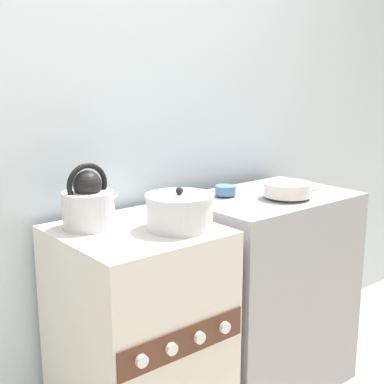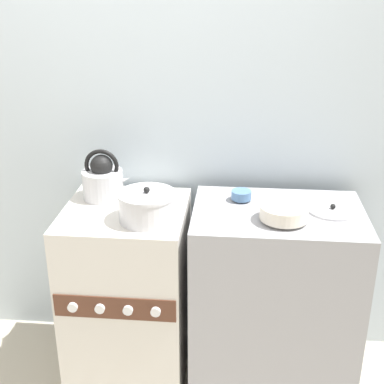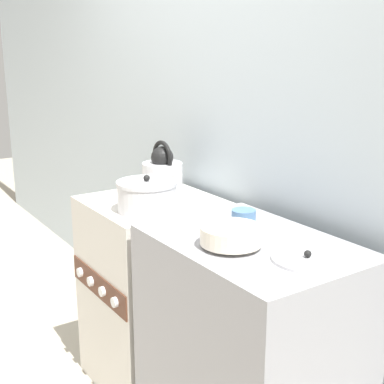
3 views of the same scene
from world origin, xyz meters
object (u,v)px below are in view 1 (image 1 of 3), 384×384
stove (139,340)px  cooking_pot (180,211)px  kettle (89,203)px  enamel_bowl (287,189)px  small_ceramic_bowl (225,190)px  loose_pot_lid (298,186)px

stove → cooking_pot: size_ratio=3.54×
kettle → enamel_bowl: bearing=-15.9°
enamel_bowl → kettle: bearing=164.1°
stove → small_ceramic_bowl: small_ceramic_bowl is taller
small_ceramic_bowl → stove: bearing=-170.7°
small_ceramic_bowl → loose_pot_lid: bearing=-10.7°
stove → small_ceramic_bowl: 0.74m
stove → enamel_bowl: 0.89m
kettle → cooking_pot: 0.34m
cooking_pot → loose_pot_lid: 0.82m
enamel_bowl → small_ceramic_bowl: bearing=132.0°
stove → loose_pot_lid: loose_pot_lid is taller
cooking_pot → enamel_bowl: 0.59m
stove → loose_pot_lid: bearing=0.7°
kettle → loose_pot_lid: size_ratio=1.10×
cooking_pot → enamel_bowl: size_ratio=1.24×
loose_pot_lid → cooking_pot: bearing=-172.2°
stove → cooking_pot: cooking_pot is taller
stove → enamel_bowl: enamel_bowl is taller
stove → cooking_pot: (0.13, -0.10, 0.52)m
stove → loose_pot_lid: size_ratio=4.05×
stove → enamel_bowl: (0.72, -0.11, 0.52)m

